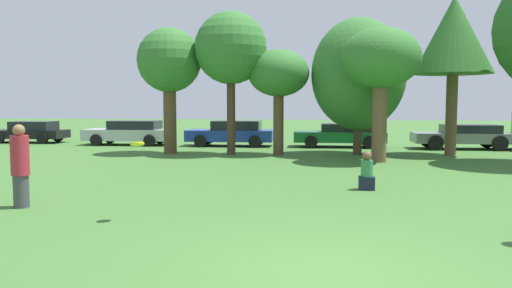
# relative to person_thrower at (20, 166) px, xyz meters

# --- Properties ---
(ground_plane) EXTENTS (120.00, 120.00, 0.00)m
(ground_plane) POSITION_rel_person_thrower_xyz_m (6.40, -2.96, -0.88)
(ground_plane) COLOR #3D6B2D
(person_thrower) EXTENTS (0.37, 0.37, 1.76)m
(person_thrower) POSITION_rel_person_thrower_xyz_m (0.00, 0.00, 0.00)
(person_thrower) COLOR #3F3F47
(person_thrower) RESTS_ON ground
(frisbee) EXTENTS (0.27, 0.26, 0.13)m
(frisbee) POSITION_rel_person_thrower_xyz_m (2.89, -0.71, 0.56)
(frisbee) COLOR yellow
(bystander_sitting) EXTENTS (0.40, 0.33, 0.98)m
(bystander_sitting) POSITION_rel_person_thrower_xyz_m (7.34, 3.37, -0.47)
(bystander_sitting) COLOR #191E33
(bystander_sitting) RESTS_ON ground
(tree_0) EXTENTS (2.79, 2.79, 5.46)m
(tree_0) POSITION_rel_person_thrower_xyz_m (-0.63, 11.51, 3.07)
(tree_0) COLOR brown
(tree_0) RESTS_ON ground
(tree_1) EXTENTS (3.07, 3.07, 6.07)m
(tree_1) POSITION_rel_person_thrower_xyz_m (2.11, 11.46, 3.61)
(tree_1) COLOR #473323
(tree_1) RESTS_ON ground
(tree_2) EXTENTS (2.59, 2.59, 4.47)m
(tree_2) POSITION_rel_person_thrower_xyz_m (4.13, 11.68, 2.51)
(tree_2) COLOR brown
(tree_2) RESTS_ON ground
(tree_3) EXTENTS (3.98, 3.98, 5.80)m
(tree_3) POSITION_rel_person_thrower_xyz_m (7.48, 12.20, 2.54)
(tree_3) COLOR #473323
(tree_3) RESTS_ON ground
(tree_4) EXTENTS (2.94, 2.94, 4.99)m
(tree_4) POSITION_rel_person_thrower_xyz_m (8.15, 9.59, 2.88)
(tree_4) COLOR brown
(tree_4) RESTS_ON ground
(tree_5) EXTENTS (3.23, 3.23, 6.64)m
(tree_5) POSITION_rel_person_thrower_xyz_m (11.35, 12.53, 4.08)
(tree_5) COLOR brown
(tree_5) RESTS_ON ground
(parked_car_black) EXTENTS (4.15, 1.96, 1.19)m
(parked_car_black) POSITION_rel_person_thrower_xyz_m (-10.28, 15.97, -0.26)
(parked_car_black) COLOR black
(parked_car_black) RESTS_ON ground
(parked_car_silver) EXTENTS (4.65, 2.07, 1.28)m
(parked_car_silver) POSITION_rel_person_thrower_xyz_m (-4.15, 15.42, -0.22)
(parked_car_silver) COLOR #B2B2B7
(parked_car_silver) RESTS_ON ground
(parked_car_blue) EXTENTS (4.50, 2.06, 1.30)m
(parked_car_blue) POSITION_rel_person_thrower_xyz_m (1.29, 15.56, -0.21)
(parked_car_blue) COLOR #1E389E
(parked_car_blue) RESTS_ON ground
(parked_car_green) EXTENTS (4.57, 2.18, 1.18)m
(parked_car_green) POSITION_rel_person_thrower_xyz_m (6.82, 15.87, -0.25)
(parked_car_green) COLOR #196633
(parked_car_green) RESTS_ON ground
(parked_car_grey) EXTENTS (4.67, 2.09, 1.18)m
(parked_car_grey) POSITION_rel_person_thrower_xyz_m (12.65, 15.63, -0.23)
(parked_car_grey) COLOR slate
(parked_car_grey) RESTS_ON ground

